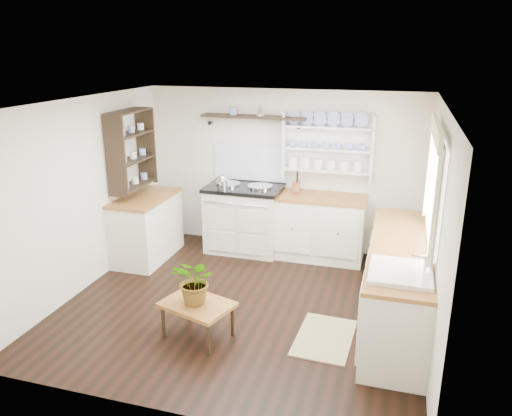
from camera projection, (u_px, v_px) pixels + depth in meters
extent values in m
cube|color=black|center=(243.00, 303.00, 5.81)|extent=(4.00, 3.80, 0.01)
cube|color=silver|center=(283.00, 170.00, 7.19)|extent=(4.00, 0.02, 2.30)
cube|color=silver|center=(435.00, 228.00, 4.91)|extent=(0.02, 3.80, 2.30)
cube|color=silver|center=(84.00, 195.00, 5.99)|extent=(0.02, 3.80, 2.30)
cube|color=white|center=(241.00, 103.00, 5.10)|extent=(4.00, 3.80, 0.01)
cube|color=white|center=(434.00, 189.00, 4.95)|extent=(0.04, 1.40, 1.00)
cube|color=white|center=(432.00, 189.00, 4.96)|extent=(0.02, 1.50, 1.10)
cube|color=#F8F9C7|center=(436.00, 131.00, 4.79)|extent=(0.04, 1.55, 0.18)
cube|color=beige|center=(244.00, 220.00, 7.23)|extent=(1.04, 0.67, 0.91)
cube|color=black|center=(244.00, 188.00, 7.08)|extent=(1.08, 0.71, 0.05)
cylinder|color=silver|center=(228.00, 184.00, 7.13)|extent=(0.35, 0.35, 0.03)
cylinder|color=silver|center=(260.00, 186.00, 7.00)|extent=(0.35, 0.35, 0.03)
cylinder|color=silver|center=(236.00, 204.00, 6.78)|extent=(0.93, 0.02, 0.02)
cube|color=beige|center=(319.00, 228.00, 6.97)|extent=(1.25, 0.60, 0.88)
cube|color=brown|center=(320.00, 197.00, 6.83)|extent=(1.27, 0.63, 0.04)
cube|color=beige|center=(398.00, 284.00, 5.31)|extent=(0.60, 2.40, 0.88)
cube|color=brown|center=(401.00, 246.00, 5.17)|extent=(0.62, 2.43, 0.04)
cube|color=white|center=(399.00, 284.00, 4.51)|extent=(0.55, 0.60, 0.28)
cylinder|color=silver|center=(425.00, 267.00, 4.39)|extent=(0.02, 0.02, 0.22)
cube|color=beige|center=(147.00, 228.00, 6.95)|extent=(0.60, 1.10, 0.88)
cube|color=brown|center=(144.00, 198.00, 6.81)|extent=(0.62, 1.13, 0.04)
cube|color=white|center=(329.00, 146.00, 6.87)|extent=(1.20, 0.03, 0.90)
cube|color=white|center=(328.00, 147.00, 6.79)|extent=(1.20, 0.22, 0.02)
cylinder|color=navy|center=(329.00, 127.00, 6.71)|extent=(0.20, 0.02, 0.20)
cube|color=black|center=(254.00, 117.00, 6.94)|extent=(1.50, 0.24, 0.04)
cone|color=black|center=(212.00, 122.00, 7.21)|extent=(0.06, 0.20, 0.06)
cone|color=black|center=(300.00, 126.00, 6.86)|extent=(0.06, 0.20, 0.06)
cube|color=black|center=(132.00, 149.00, 6.64)|extent=(0.28, 0.80, 1.05)
cylinder|color=brown|center=(296.00, 187.00, 6.97)|extent=(0.12, 0.12, 0.13)
cube|color=brown|center=(197.00, 305.00, 5.06)|extent=(0.81, 0.68, 0.04)
cylinder|color=black|center=(163.00, 321.00, 5.12)|extent=(0.04, 0.04, 0.34)
cylinder|color=black|center=(189.00, 305.00, 5.43)|extent=(0.04, 0.04, 0.34)
cylinder|color=black|center=(208.00, 339.00, 4.80)|extent=(0.04, 0.04, 0.34)
cylinder|color=black|center=(232.00, 321.00, 5.11)|extent=(0.04, 0.04, 0.34)
imported|color=#3F7233|center=(196.00, 281.00, 4.97)|extent=(0.53, 0.48, 0.49)
cube|color=#9C815B|center=(325.00, 338.00, 5.11)|extent=(0.59, 0.87, 0.02)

